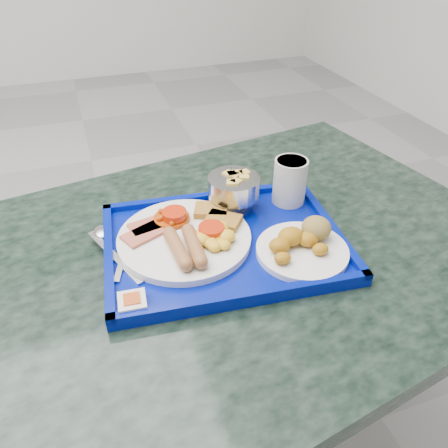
% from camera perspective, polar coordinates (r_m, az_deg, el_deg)
% --- Properties ---
extents(table, '(1.28, 0.96, 0.73)m').
position_cam_1_polar(table, '(0.96, -0.97, -12.12)').
color(table, slate).
rests_on(table, floor).
extents(tray, '(0.47, 0.37, 0.03)m').
position_cam_1_polar(tray, '(0.83, -0.00, -2.55)').
color(tray, '#03128D').
rests_on(tray, table).
extents(main_plate, '(0.25, 0.25, 0.04)m').
position_cam_1_polar(main_plate, '(0.82, -4.69, -1.50)').
color(main_plate, white).
rests_on(main_plate, tray).
extents(bread_plate, '(0.17, 0.17, 0.06)m').
position_cam_1_polar(bread_plate, '(0.81, 10.27, -2.55)').
color(bread_plate, white).
rests_on(bread_plate, tray).
extents(fruit_bowl, '(0.11, 0.11, 0.07)m').
position_cam_1_polar(fruit_bowl, '(0.90, 1.29, 4.83)').
color(fruit_bowl, '#ACACAE').
rests_on(fruit_bowl, tray).
extents(juice_cup, '(0.07, 0.07, 0.10)m').
position_cam_1_polar(juice_cup, '(0.93, 8.61, 5.72)').
color(juice_cup, silver).
rests_on(juice_cup, tray).
extents(spoon, '(0.08, 0.18, 0.01)m').
position_cam_1_polar(spoon, '(0.86, -14.98, -1.81)').
color(spoon, '#ACACAE').
rests_on(spoon, tray).
extents(knife, '(0.08, 0.18, 0.00)m').
position_cam_1_polar(knife, '(0.82, -14.14, -4.09)').
color(knife, '#ACACAE').
rests_on(knife, tray).
extents(jam_packet, '(0.05, 0.05, 0.02)m').
position_cam_1_polar(jam_packet, '(0.71, -11.89, -9.99)').
color(jam_packet, white).
rests_on(jam_packet, tray).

